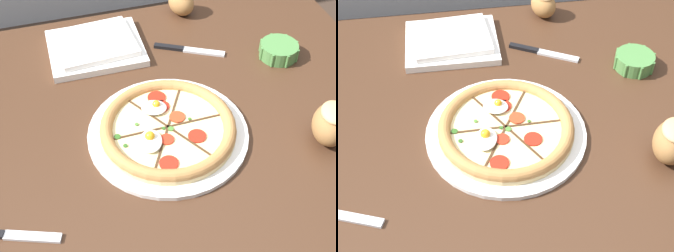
# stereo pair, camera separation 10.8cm
# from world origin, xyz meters

# --- Properties ---
(dining_table) EXTENTS (1.17, 0.94, 0.76)m
(dining_table) POSITION_xyz_m (0.00, 0.00, 0.66)
(dining_table) COLOR #422819
(dining_table) RESTS_ON ground_plane
(pizza) EXTENTS (0.38, 0.38, 0.05)m
(pizza) POSITION_xyz_m (-0.04, -0.07, 0.78)
(pizza) COLOR white
(pizza) RESTS_ON dining_table
(ramekin_bowl) EXTENTS (0.11, 0.11, 0.04)m
(ramekin_bowl) POSITION_xyz_m (0.34, 0.12, 0.79)
(ramekin_bowl) COLOR #4C8442
(ramekin_bowl) RESTS_ON dining_table
(napkin_folded) EXTENTS (0.26, 0.22, 0.04)m
(napkin_folded) POSITION_xyz_m (-0.14, 0.29, 0.78)
(napkin_folded) COLOR white
(napkin_folded) RESTS_ON dining_table
(bread_piece_near) EXTENTS (0.12, 0.13, 0.10)m
(bread_piece_near) POSITION_xyz_m (0.31, -0.19, 0.82)
(bread_piece_near) COLOR olive
(bread_piece_near) RESTS_ON dining_table
(bread_piece_mid) EXTENTS (0.10, 0.11, 0.08)m
(bread_piece_mid) POSITION_xyz_m (0.15, 0.41, 0.81)
(bread_piece_mid) COLOR #A3703D
(bread_piece_mid) RESTS_ON dining_table
(knife_main) EXTENTS (0.19, 0.09, 0.01)m
(knife_main) POSITION_xyz_m (-0.41, -0.24, 0.77)
(knife_main) COLOR silver
(knife_main) RESTS_ON dining_table
(knife_spare) EXTENTS (0.19, 0.11, 0.01)m
(knife_spare) POSITION_xyz_m (0.11, 0.22, 0.77)
(knife_spare) COLOR silver
(knife_spare) RESTS_ON dining_table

